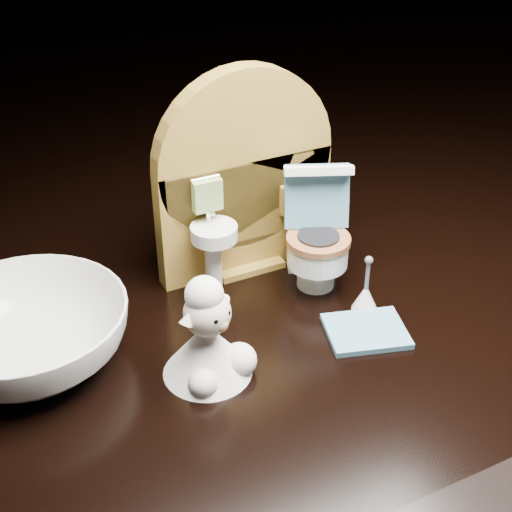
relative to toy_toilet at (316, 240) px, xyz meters
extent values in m
cube|color=black|center=(-0.04, -0.03, -0.08)|extent=(2.50, 2.50, 0.10)
cube|color=olive|center=(-0.04, 0.04, 0.01)|extent=(0.13, 0.02, 0.09)
cylinder|color=olive|center=(-0.04, 0.04, 0.05)|extent=(0.13, 0.02, 0.13)
cube|color=olive|center=(-0.04, 0.04, -0.03)|extent=(0.05, 0.04, 0.01)
cylinder|color=white|center=(-0.07, 0.02, -0.01)|extent=(0.01, 0.01, 0.04)
cylinder|color=white|center=(-0.07, 0.02, 0.01)|extent=(0.03, 0.03, 0.01)
cylinder|color=silver|center=(-0.07, 0.03, 0.02)|extent=(0.00, 0.00, 0.01)
cube|color=#8DAC5F|center=(-0.07, 0.03, 0.04)|extent=(0.02, 0.01, 0.02)
cube|color=olive|center=(0.00, 0.03, 0.02)|extent=(0.02, 0.01, 0.02)
cylinder|color=#F0E795|center=(0.00, 0.02, 0.01)|extent=(0.02, 0.02, 0.02)
cylinder|color=white|center=(0.00, -0.01, -0.02)|extent=(0.03, 0.03, 0.02)
cylinder|color=white|center=(0.00, -0.01, 0.00)|extent=(0.04, 0.04, 0.02)
cylinder|color=brown|center=(0.00, -0.01, 0.01)|extent=(0.04, 0.04, 0.00)
cube|color=white|center=(0.01, 0.01, -0.01)|extent=(0.04, 0.03, 0.05)
cube|color=teal|center=(0.00, 0.01, 0.03)|extent=(0.05, 0.03, 0.04)
cube|color=white|center=(0.00, 0.00, 0.05)|extent=(0.05, 0.03, 0.01)
cylinder|color=#C1D850|center=(0.02, 0.01, 0.03)|extent=(0.01, 0.01, 0.01)
cube|color=teal|center=(0.00, -0.07, -0.03)|extent=(0.06, 0.05, 0.00)
cone|color=white|center=(0.01, -0.05, -0.02)|extent=(0.02, 0.02, 0.02)
cylinder|color=#59595B|center=(0.01, -0.05, 0.00)|extent=(0.00, 0.00, 0.02)
sphere|color=#59595B|center=(0.01, -0.05, 0.01)|extent=(0.01, 0.01, 0.01)
cone|color=white|center=(-0.11, -0.06, -0.01)|extent=(0.05, 0.05, 0.04)
sphere|color=white|center=(-0.09, -0.07, -0.02)|extent=(0.02, 0.02, 0.02)
sphere|color=white|center=(-0.12, -0.07, -0.03)|extent=(0.02, 0.02, 0.02)
sphere|color=beige|center=(-0.11, -0.06, 0.01)|extent=(0.03, 0.03, 0.03)
sphere|color=tan|center=(-0.10, -0.07, 0.01)|extent=(0.01, 0.01, 0.01)
sphere|color=white|center=(-0.11, -0.06, 0.02)|extent=(0.02, 0.02, 0.02)
cone|color=beige|center=(-0.12, -0.06, 0.02)|extent=(0.01, 0.01, 0.01)
cone|color=beige|center=(-0.10, -0.05, 0.02)|extent=(0.01, 0.01, 0.01)
sphere|color=black|center=(-0.11, -0.07, 0.02)|extent=(0.00, 0.00, 0.00)
sphere|color=black|center=(-0.10, -0.07, 0.02)|extent=(0.00, 0.00, 0.00)
imported|color=white|center=(-0.20, 0.00, -0.01)|extent=(0.13, 0.13, 0.04)
camera|label=1|loc=(-0.23, -0.36, 0.26)|focal=50.00mm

